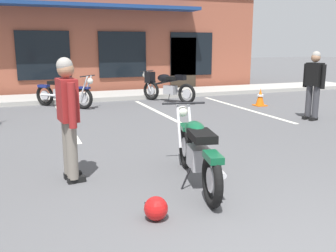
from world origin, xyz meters
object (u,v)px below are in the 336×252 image
object	(u,v)px
traffic_cone	(260,97)
motorcycle_blue_standard	(64,92)
helmet_on_pavement	(156,208)
motorcycle_red_sportbike	(166,85)
person_in_shorts_foreground	(68,113)
person_by_back_row	(314,81)
motorcycle_foreground_classic	(197,150)

from	to	relation	value
traffic_cone	motorcycle_blue_standard	bearing A→B (deg)	161.92
motorcycle_blue_standard	helmet_on_pavement	distance (m)	7.90
motorcycle_red_sportbike	person_in_shorts_foreground	distance (m)	7.40
motorcycle_red_sportbike	traffic_cone	size ratio (longest dim) A/B	3.51
person_in_shorts_foreground	helmet_on_pavement	xyz separation A→B (m)	(0.69, -1.54, -0.82)
motorcycle_blue_standard	person_by_back_row	world-z (taller)	person_by_back_row
motorcycle_foreground_classic	person_in_shorts_foreground	bearing A→B (deg)	155.38
motorcycle_red_sportbike	person_by_back_row	bearing A→B (deg)	-60.48
motorcycle_blue_standard	person_by_back_row	bearing A→B (deg)	-36.56
helmet_on_pavement	traffic_cone	world-z (taller)	traffic_cone
person_in_shorts_foreground	person_by_back_row	bearing A→B (deg)	20.28
motorcycle_foreground_classic	motorcycle_red_sportbike	distance (m)	7.41
motorcycle_foreground_classic	motorcycle_red_sportbike	xyz separation A→B (m)	(2.21, 7.07, 0.07)
helmet_on_pavement	motorcycle_foreground_classic	bearing A→B (deg)	43.58
motorcycle_foreground_classic	motorcycle_red_sportbike	bearing A→B (deg)	72.62
motorcycle_foreground_classic	motorcycle_blue_standard	world-z (taller)	same
motorcycle_foreground_classic	motorcycle_blue_standard	size ratio (longest dim) A/B	1.25
motorcycle_foreground_classic	motorcycle_red_sportbike	world-z (taller)	same
person_in_shorts_foreground	person_by_back_row	distance (m)	6.50
motorcycle_foreground_classic	traffic_cone	xyz separation A→B (m)	(4.60, 5.24, -0.20)
motorcycle_red_sportbike	person_by_back_row	world-z (taller)	person_by_back_row
motorcycle_foreground_classic	person_by_back_row	size ratio (longest dim) A/B	1.25
person_in_shorts_foreground	helmet_on_pavement	distance (m)	1.87
motorcycle_blue_standard	person_in_shorts_foreground	distance (m)	6.40
person_in_shorts_foreground	helmet_on_pavement	world-z (taller)	person_in_shorts_foreground
person_by_back_row	helmet_on_pavement	world-z (taller)	person_by_back_row
person_in_shorts_foreground	traffic_cone	distance (m)	7.67
person_by_back_row	motorcycle_blue_standard	bearing A→B (deg)	143.44
person_by_back_row	motorcycle_red_sportbike	bearing A→B (deg)	119.52
motorcycle_red_sportbike	person_in_shorts_foreground	xyz separation A→B (m)	(-3.77, -6.36, 0.42)
motorcycle_blue_standard	traffic_cone	distance (m)	5.88
helmet_on_pavement	person_in_shorts_foreground	bearing A→B (deg)	114.30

